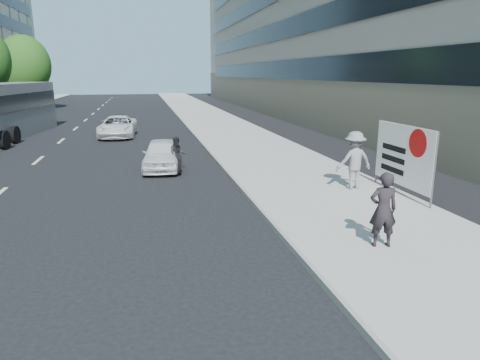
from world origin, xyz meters
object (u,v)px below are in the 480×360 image
object	(u,v)px
protest_banner	(403,156)
motorcycle	(177,156)
pedestrian_woman	(383,210)
white_sedan_far	(118,127)
bus	(2,111)
jogger	(354,160)
white_sedan_near	(162,154)

from	to	relation	value
protest_banner	motorcycle	distance (m)	8.62
pedestrian_woman	white_sedan_far	size ratio (longest dim) A/B	0.36
motorcycle	bus	distance (m)	15.25
motorcycle	bus	world-z (taller)	bus
protest_banner	motorcycle	size ratio (longest dim) A/B	1.50
jogger	bus	xyz separation A→B (m)	(-15.12, 16.26, 0.53)
protest_banner	bus	bearing A→B (deg)	133.29
pedestrian_woman	protest_banner	world-z (taller)	protest_banner
white_sedan_near	protest_banner	bearing A→B (deg)	-34.76
jogger	pedestrian_woman	bearing A→B (deg)	67.29
bus	motorcycle	bearing A→B (deg)	-43.13
protest_banner	bus	xyz separation A→B (m)	(-16.26, 17.26, 0.23)
pedestrian_woman	protest_banner	bearing A→B (deg)	-117.77
white_sedan_near	motorcycle	world-z (taller)	motorcycle
white_sedan_far	pedestrian_woman	bearing A→B (deg)	-68.14
pedestrian_woman	white_sedan_far	world-z (taller)	pedestrian_woman
pedestrian_woman	bus	world-z (taller)	bus
jogger	motorcycle	xyz separation A→B (m)	(-5.45, 4.51, -0.47)
jogger	bus	size ratio (longest dim) A/B	0.16
white_sedan_near	bus	size ratio (longest dim) A/B	0.30
protest_banner	bus	world-z (taller)	bus
pedestrian_woman	white_sedan_near	size ratio (longest dim) A/B	0.46
jogger	white_sedan_far	world-z (taller)	jogger
white_sedan_far	protest_banner	bearing A→B (deg)	-56.34
protest_banner	jogger	bearing A→B (deg)	138.70
jogger	white_sedan_far	distance (m)	17.39
motorcycle	protest_banner	bearing A→B (deg)	-40.77
protest_banner	white_sedan_far	xyz separation A→B (m)	(-9.43, 16.28, -0.76)
motorcycle	white_sedan_far	bearing A→B (deg)	103.99
protest_banner	pedestrian_woman	bearing A→B (deg)	-127.79
jogger	pedestrian_woman	distance (m)	4.97
jogger	bus	bearing A→B (deg)	-49.69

